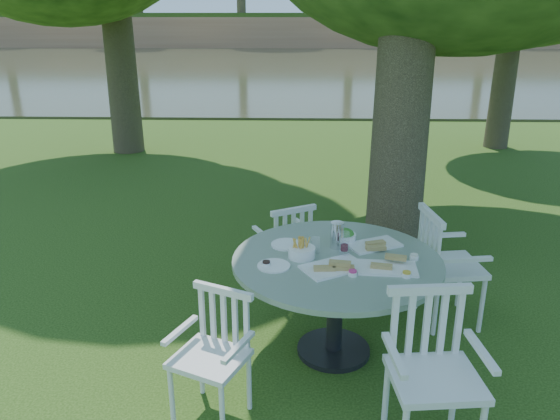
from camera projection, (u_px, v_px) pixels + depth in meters
The scene contains 8 objects.
ground at pixel (279, 307), 4.87m from camera, with size 140.00×140.00×0.00m, color #19360B.
table at pixel (336, 275), 4.01m from camera, with size 1.53×1.53×0.80m.
chair_ne at pixel (441, 259), 4.47m from camera, with size 0.53×0.55×0.98m.
chair_nw at pixel (288, 242), 4.97m from camera, with size 0.58×0.57×0.87m.
chair_sw at pixel (216, 344), 3.46m from camera, with size 0.55×0.54×0.84m.
chair_se at pixel (431, 358), 3.18m from camera, with size 0.54×0.51×0.99m.
tableware at pixel (334, 250), 4.01m from camera, with size 1.16×0.81×0.20m.
river at pixel (295, 67), 26.49m from camera, with size 100.00×28.00×0.12m, color #2F321D.
Camera 1 is at (0.14, -4.28, 2.47)m, focal length 35.00 mm.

